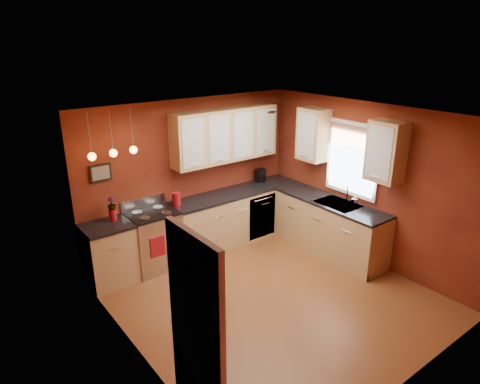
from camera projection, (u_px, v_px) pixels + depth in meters
floor at (271, 297)px, 6.16m from camera, size 4.20×4.20×0.00m
ceiling at (276, 117)px, 5.27m from camera, size 4.00×4.20×0.02m
wall_back at (191, 175)px, 7.28m from camera, size 4.00×0.02×2.60m
wall_front at (417, 281)px, 4.15m from camera, size 4.00×0.02×2.60m
wall_left at (134, 258)px, 4.57m from camera, size 0.02×4.20×2.60m
wall_right at (367, 184)px, 6.86m from camera, size 0.02×4.20×2.60m
base_cabinets_back_left at (110, 255)px, 6.41m from camera, size 0.70×0.60×0.90m
base_cabinets_back_right at (236, 216)px, 7.77m from camera, size 2.54×0.60×0.90m
base_cabinets_right at (329, 228)px, 7.31m from camera, size 0.60×2.10×0.90m
counter_back_left at (106, 226)px, 6.25m from camera, size 0.70×0.62×0.04m
counter_back_right at (236, 192)px, 7.61m from camera, size 2.54×0.62×0.04m
counter_right at (331, 202)px, 7.15m from camera, size 0.62×2.10×0.04m
gas_range at (154, 240)px, 6.81m from camera, size 0.76×0.64×1.11m
dishwasher_front at (262, 217)px, 7.76m from camera, size 0.60×0.02×0.80m
sink at (338, 205)px, 7.04m from camera, size 0.50×0.70×0.33m
window at (353, 157)px, 6.93m from camera, size 0.06×1.02×1.22m
door_left_wall at (197, 337)px, 3.79m from camera, size 0.12×0.82×2.05m
upper_cabinets_back at (226, 135)px, 7.27m from camera, size 2.00×0.35×0.90m
upper_cabinets_right at (347, 142)px, 6.78m from camera, size 0.35×1.95×0.90m
wall_picture at (100, 173)px, 6.26m from camera, size 0.32×0.03×0.26m
pendant_lights at (113, 153)px, 5.95m from camera, size 0.71×0.11×0.66m
red_canister at (176, 199)px, 6.92m from camera, size 0.15×0.15×0.22m
red_vase at (113, 215)px, 6.36m from camera, size 0.11×0.11×0.18m
flowers at (112, 204)px, 6.30m from camera, size 0.16×0.16×0.21m
coffee_maker at (261, 176)px, 8.07m from camera, size 0.18×0.18×0.25m
soap_pump at (354, 201)px, 6.93m from camera, size 0.08×0.09×0.17m
dish_towel at (158, 247)px, 6.50m from camera, size 0.24×0.02×0.33m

